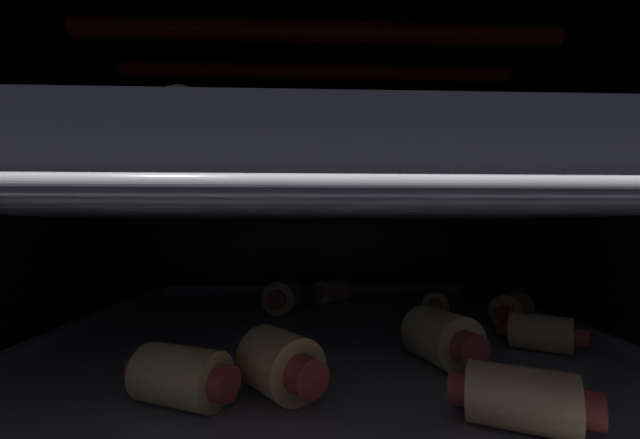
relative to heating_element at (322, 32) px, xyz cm
name	(u,v)px	position (x,y,z in cm)	size (l,w,h in cm)	color
oven_wall_back	(314,231)	(0.00, 22.91, -16.01)	(50.41, 1.20, 36.30)	black
oven_wall_right	(625,234)	(24.60, 0.00, -16.01)	(1.20, 44.63, 36.30)	black
heating_element	(322,32)	(0.00, 0.00, 0.00)	(38.41, 18.03, 1.66)	maroon
oven_rack_lower	(322,355)	(0.00, 0.00, -25.38)	(45.88, 43.74, 0.71)	slate
baking_tray_lower	(322,342)	(0.00, 0.00, -24.35)	(38.55, 39.65, 2.30)	gray
pig_in_blanket_lower_0	(512,310)	(16.28, 2.12, -22.44)	(4.43, 4.50, 2.80)	#DCC37D
pig_in_blanket_lower_1	(282,296)	(-3.51, 8.74, -22.24)	(3.86, 6.12, 3.20)	#D3BE7D
pig_in_blanket_lower_2	(181,376)	(-7.21, -12.08, -22.45)	(5.76, 4.24, 2.76)	#DCBE73
pig_in_blanket_lower_3	(333,290)	(1.96, 13.84, -22.56)	(4.93, 4.90, 2.56)	#EBC583
pig_in_blanket_lower_4	(541,333)	(14.69, -4.70, -22.60)	(5.13, 4.21, 2.46)	#DDBD80
pig_in_blanket_lower_5	(280,363)	(-2.61, -11.18, -22.23)	(4.74, 5.67, 3.21)	#E4BB6D
pig_in_blanket_lower_6	(442,338)	(7.01, -7.14, -22.17)	(4.33, 6.45, 3.34)	#D6C178
pig_in_blanket_lower_7	(521,398)	(7.61, -14.99, -22.54)	(5.75, 4.27, 2.59)	#DBB278
pig_in_blanket_lower_8	(435,302)	(11.28, 6.92, -22.63)	(3.59, 6.48, 2.41)	#E5B075
oven_rack_upper	(322,212)	(0.00, 0.00, -14.24)	(45.90, 43.74, 0.73)	slate
baking_tray_upper	(322,200)	(0.00, 0.00, -13.30)	(38.55, 39.65, 2.49)	gray
pig_in_blanket_upper_0	(146,130)	(-7.17, -16.67, -11.88)	(5.56, 4.31, 2.54)	#E1B67F
pig_in_blanket_upper_1	(144,163)	(-10.06, -9.34, -11.94)	(4.84, 2.83, 2.43)	#E2B772
pig_in_blanket_upper_2	(640,140)	(13.19, -14.64, -11.62)	(4.21, 5.64, 3.06)	#DEB97C
pig_in_blanket_upper_3	(471,190)	(15.54, 8.35, -11.69)	(5.06, 4.69, 2.92)	#DEC57A
pig_in_blanket_upper_4	(294,171)	(-2.07, -4.73, -11.66)	(3.29, 5.75, 2.98)	#EAC373
pig_in_blanket_upper_5	(427,179)	(8.43, 0.10, -11.61)	(3.26, 4.97, 3.09)	#D7BD77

